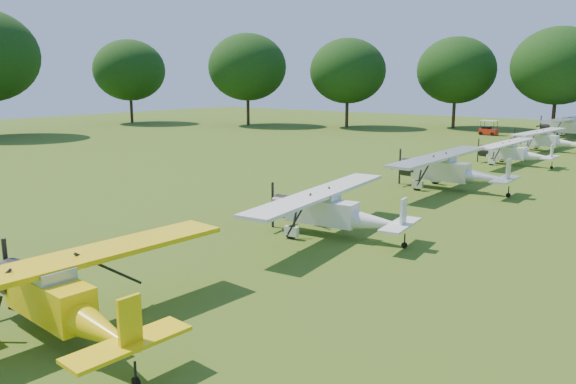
# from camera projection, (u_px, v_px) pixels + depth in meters

# --- Properties ---
(ground) EXTENTS (160.00, 160.00, 0.00)m
(ground) POSITION_uv_depth(u_px,v_px,m) (292.00, 236.00, 24.23)
(ground) COLOR #2E4912
(ground) RESTS_ON ground
(tree_belt) EXTENTS (137.36, 130.27, 14.52)m
(tree_belt) POSITION_uv_depth(u_px,v_px,m) (373.00, 42.00, 20.63)
(tree_belt) COLOR black
(tree_belt) RESTS_ON ground
(aircraft_2) EXTENTS (6.87, 10.96, 2.15)m
(aircraft_2) POSITION_uv_depth(u_px,v_px,m) (58.00, 295.00, 14.35)
(aircraft_2) COLOR yellow
(aircraft_2) RESTS_ON ground
(aircraft_3) EXTENTS (6.66, 10.59, 2.08)m
(aircraft_3) POSITION_uv_depth(u_px,v_px,m) (332.00, 209.00, 23.98)
(aircraft_3) COLOR silver
(aircraft_3) RESTS_ON ground
(aircraft_4) EXTENTS (7.25, 11.51, 2.28)m
(aircraft_4) POSITION_uv_depth(u_px,v_px,m) (449.00, 168.00, 34.02)
(aircraft_4) COLOR silver
(aircraft_4) RESTS_ON ground
(aircraft_5) EXTENTS (6.02, 9.58, 1.89)m
(aircraft_5) POSITION_uv_depth(u_px,v_px,m) (513.00, 151.00, 43.87)
(aircraft_5) COLOR silver
(aircraft_5) RESTS_ON ground
(aircraft_6) EXTENTS (6.47, 10.28, 2.02)m
(aircraft_6) POSITION_uv_depth(u_px,v_px,m) (546.00, 139.00, 52.18)
(aircraft_6) COLOR silver
(aircraft_6) RESTS_ON ground
(aircraft_7) EXTENTS (7.68, 12.19, 2.39)m
(aircraft_7) POSITION_uv_depth(u_px,v_px,m) (572.00, 126.00, 63.42)
(aircraft_7) COLOR silver
(aircraft_7) RESTS_ON ground
(golf_cart) EXTENTS (2.16, 1.47, 1.74)m
(golf_cart) POSITION_uv_depth(u_px,v_px,m) (488.00, 130.00, 67.07)
(golf_cart) COLOR red
(golf_cart) RESTS_ON ground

